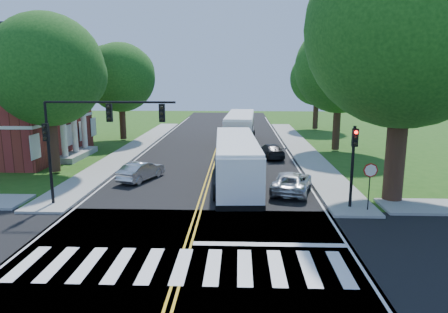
{
  "coord_description": "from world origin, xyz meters",
  "views": [
    {
      "loc": [
        2.14,
        -14.47,
        7.06
      ],
      "look_at": [
        1.26,
        8.83,
        2.4
      ],
      "focal_mm": 32.0,
      "sensor_mm": 36.0,
      "label": 1
    }
  ],
  "objects_px": {
    "bus_lead": "(236,160)",
    "bus_follow": "(240,128)",
    "hatchback": "(141,171)",
    "signal_ne": "(353,156)",
    "signal_nw": "(89,128)",
    "dark_sedan": "(271,151)",
    "suv": "(292,182)"
  },
  "relations": [
    {
      "from": "suv",
      "to": "dark_sedan",
      "type": "relative_size",
      "value": 1.09
    },
    {
      "from": "suv",
      "to": "dark_sedan",
      "type": "xyz_separation_m",
      "value": [
        -0.47,
        10.83,
        -0.03
      ]
    },
    {
      "from": "bus_lead",
      "to": "suv",
      "type": "height_order",
      "value": "bus_lead"
    },
    {
      "from": "signal_nw",
      "to": "signal_ne",
      "type": "xyz_separation_m",
      "value": [
        14.06,
        0.01,
        -1.41
      ]
    },
    {
      "from": "signal_nw",
      "to": "dark_sedan",
      "type": "xyz_separation_m",
      "value": [
        10.83,
        14.02,
        -3.75
      ]
    },
    {
      "from": "signal_ne",
      "to": "bus_follow",
      "type": "height_order",
      "value": "signal_ne"
    },
    {
      "from": "bus_lead",
      "to": "hatchback",
      "type": "bearing_deg",
      "value": -10.35
    },
    {
      "from": "bus_follow",
      "to": "hatchback",
      "type": "xyz_separation_m",
      "value": [
        -6.88,
        -15.5,
        -1.06
      ]
    },
    {
      "from": "signal_ne",
      "to": "bus_follow",
      "type": "distance_m",
      "value": 22.11
    },
    {
      "from": "signal_ne",
      "to": "bus_lead",
      "type": "relative_size",
      "value": 0.36
    },
    {
      "from": "bus_follow",
      "to": "suv",
      "type": "bearing_deg",
      "value": 102.68
    },
    {
      "from": "signal_ne",
      "to": "bus_follow",
      "type": "relative_size",
      "value": 0.35
    },
    {
      "from": "signal_ne",
      "to": "bus_lead",
      "type": "height_order",
      "value": "signal_ne"
    },
    {
      "from": "signal_nw",
      "to": "bus_lead",
      "type": "distance_m",
      "value": 9.62
    },
    {
      "from": "bus_follow",
      "to": "hatchback",
      "type": "height_order",
      "value": "bus_follow"
    },
    {
      "from": "bus_lead",
      "to": "bus_follow",
      "type": "height_order",
      "value": "bus_follow"
    },
    {
      "from": "hatchback",
      "to": "bus_follow",
      "type": "bearing_deg",
      "value": -92.83
    },
    {
      "from": "suv",
      "to": "hatchback",
      "type": "bearing_deg",
      "value": 0.17
    },
    {
      "from": "hatchback",
      "to": "dark_sedan",
      "type": "height_order",
      "value": "hatchback"
    },
    {
      "from": "bus_lead",
      "to": "bus_follow",
      "type": "bearing_deg",
      "value": -93.81
    },
    {
      "from": "signal_nw",
      "to": "suv",
      "type": "bearing_deg",
      "value": 15.79
    },
    {
      "from": "signal_nw",
      "to": "hatchback",
      "type": "xyz_separation_m",
      "value": [
        1.25,
        5.77,
        -3.71
      ]
    },
    {
      "from": "dark_sedan",
      "to": "signal_nw",
      "type": "bearing_deg",
      "value": 41.15
    },
    {
      "from": "signal_ne",
      "to": "suv",
      "type": "distance_m",
      "value": 4.8
    },
    {
      "from": "bus_lead",
      "to": "hatchback",
      "type": "xyz_separation_m",
      "value": [
        -6.58,
        0.88,
        -0.99
      ]
    },
    {
      "from": "hatchback",
      "to": "bus_lead",
      "type": "bearing_deg",
      "value": -166.49
    },
    {
      "from": "suv",
      "to": "bus_follow",
      "type": "bearing_deg",
      "value": -65.5
    },
    {
      "from": "signal_ne",
      "to": "suv",
      "type": "height_order",
      "value": "signal_ne"
    },
    {
      "from": "bus_lead",
      "to": "signal_ne",
      "type": "bearing_deg",
      "value": 139.15
    },
    {
      "from": "signal_nw",
      "to": "bus_lead",
      "type": "bearing_deg",
      "value": 32.02
    },
    {
      "from": "bus_follow",
      "to": "bus_lead",
      "type": "bearing_deg",
      "value": 91.66
    },
    {
      "from": "signal_ne",
      "to": "hatchback",
      "type": "bearing_deg",
      "value": 155.79
    }
  ]
}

